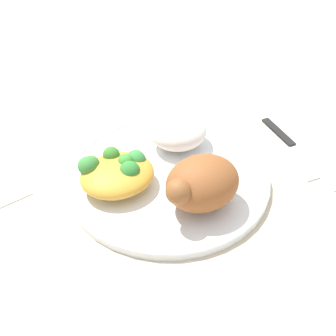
% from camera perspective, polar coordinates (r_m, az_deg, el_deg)
% --- Properties ---
extents(ground_plane, '(2.00, 2.00, 0.00)m').
position_cam_1_polar(ground_plane, '(0.63, 0.00, -1.62)').
color(ground_plane, beige).
extents(plate, '(0.29, 0.29, 0.01)m').
position_cam_1_polar(plate, '(0.63, 0.00, -1.14)').
color(plate, white).
rests_on(plate, ground_plane).
extents(roasted_chicken, '(0.11, 0.08, 0.07)m').
position_cam_1_polar(roasted_chicken, '(0.56, 4.34, -2.02)').
color(roasted_chicken, brown).
rests_on(roasted_chicken, plate).
extents(rice_pile, '(0.09, 0.08, 0.05)m').
position_cam_1_polar(rice_pile, '(0.67, 1.36, 4.83)').
color(rice_pile, white).
rests_on(rice_pile, plate).
extents(mac_cheese_with_broccoli, '(0.10, 0.09, 0.04)m').
position_cam_1_polar(mac_cheese_with_broccoli, '(0.60, -6.62, -0.49)').
color(mac_cheese_with_broccoli, gold).
rests_on(mac_cheese_with_broccoli, plate).
extents(fork, '(0.03, 0.14, 0.01)m').
position_cam_1_polar(fork, '(0.70, 15.43, 1.69)').
color(fork, silver).
rests_on(fork, ground_plane).
extents(knife, '(0.03, 0.19, 0.01)m').
position_cam_1_polar(knife, '(0.72, 15.90, 2.96)').
color(knife, black).
rests_on(knife, ground_plane).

